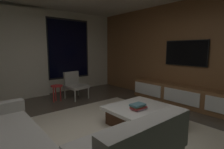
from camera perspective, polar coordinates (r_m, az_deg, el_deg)
The scene contains 10 objects.
floor at distance 2.89m, azimuth -4.32°, elevation -21.97°, with size 9.20×9.20×0.00m, color #473D33.
back_wall_with_window at distance 5.82m, azimuth -26.22°, elevation 6.40°, with size 6.60×0.30×2.70m.
media_wall at distance 4.93m, azimuth 26.04°, elevation 6.28°, with size 0.12×7.80×2.70m.
area_rug at distance 3.01m, azimuth 2.68°, elevation -20.49°, with size 3.20×3.80×0.01m, color beige.
coffee_table at distance 3.46m, azimuth 9.86°, elevation -13.27°, with size 1.16×1.16×0.36m.
book_stack_on_coffee_table at distance 3.26m, azimuth 8.45°, elevation -10.33°, with size 0.30×0.19×0.11m.
accent_chair_near_window at distance 5.30m, azimuth -12.10°, elevation -2.94°, with size 0.62×0.63×0.78m.
side_stool at distance 5.07m, azimuth -17.60°, elevation -4.36°, with size 0.32×0.32×0.46m.
media_console at distance 4.85m, azimuth 23.22°, elevation -6.71°, with size 0.46×3.10×0.52m.
mounted_tv at distance 4.95m, azimuth 22.87°, elevation 6.47°, with size 0.05×1.13×0.65m.
Camera 1 is at (-1.43, -2.04, 1.46)m, focal length 28.04 mm.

